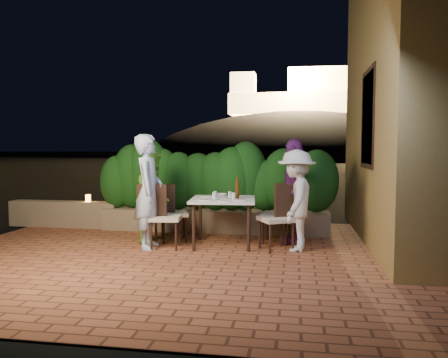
% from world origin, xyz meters
% --- Properties ---
extents(ground, '(400.00, 400.00, 0.00)m').
position_xyz_m(ground, '(0.00, 0.00, -0.02)').
color(ground, black).
rests_on(ground, ground).
extents(terrace_floor, '(7.00, 6.00, 0.15)m').
position_xyz_m(terrace_floor, '(0.00, 0.50, -0.07)').
color(terrace_floor, brown).
rests_on(terrace_floor, ground).
extents(building_wall, '(1.60, 5.00, 5.00)m').
position_xyz_m(building_wall, '(3.60, 2.00, 2.50)').
color(building_wall, olive).
rests_on(building_wall, ground).
extents(window_pane, '(0.08, 1.00, 1.40)m').
position_xyz_m(window_pane, '(2.82, 1.50, 2.00)').
color(window_pane, black).
rests_on(window_pane, building_wall).
extents(window_frame, '(0.06, 1.15, 1.55)m').
position_xyz_m(window_frame, '(2.81, 1.50, 2.00)').
color(window_frame, black).
rests_on(window_frame, building_wall).
extents(planter, '(4.20, 0.55, 0.40)m').
position_xyz_m(planter, '(0.20, 2.30, 0.20)').
color(planter, '#7A684E').
rests_on(planter, ground).
extents(hedge, '(4.00, 0.70, 1.10)m').
position_xyz_m(hedge, '(0.20, 2.30, 0.95)').
color(hedge, '#133F11').
rests_on(hedge, planter).
extents(parapet, '(2.20, 0.30, 0.50)m').
position_xyz_m(parapet, '(-2.80, 2.30, 0.25)').
color(parapet, '#7A684E').
rests_on(parapet, ground).
extents(hill, '(52.00, 40.00, 22.00)m').
position_xyz_m(hill, '(2.00, 60.00, -4.00)').
color(hill, black).
rests_on(hill, ground).
extents(fortress, '(26.00, 8.00, 8.00)m').
position_xyz_m(fortress, '(2.00, 60.00, 10.50)').
color(fortress, '#FFCC7A').
rests_on(fortress, hill).
extents(dining_table, '(1.09, 1.09, 0.75)m').
position_xyz_m(dining_table, '(0.56, 1.16, 0.38)').
color(dining_table, white).
rests_on(dining_table, ground).
extents(plate_nw, '(0.24, 0.24, 0.01)m').
position_xyz_m(plate_nw, '(0.34, 0.88, 0.76)').
color(plate_nw, white).
rests_on(plate_nw, dining_table).
extents(plate_sw, '(0.22, 0.22, 0.01)m').
position_xyz_m(plate_sw, '(0.26, 1.35, 0.76)').
color(plate_sw, white).
rests_on(plate_sw, dining_table).
extents(plate_ne, '(0.22, 0.22, 0.01)m').
position_xyz_m(plate_ne, '(0.86, 0.93, 0.76)').
color(plate_ne, white).
rests_on(plate_ne, dining_table).
extents(plate_se, '(0.20, 0.20, 0.01)m').
position_xyz_m(plate_se, '(0.80, 1.39, 0.76)').
color(plate_se, white).
rests_on(plate_se, dining_table).
extents(plate_centre, '(0.20, 0.20, 0.01)m').
position_xyz_m(plate_centre, '(0.54, 1.15, 0.76)').
color(plate_centre, white).
rests_on(plate_centre, dining_table).
extents(plate_front, '(0.21, 0.21, 0.01)m').
position_xyz_m(plate_front, '(0.64, 0.82, 0.76)').
color(plate_front, white).
rests_on(plate_front, dining_table).
extents(glass_nw, '(0.07, 0.07, 0.11)m').
position_xyz_m(glass_nw, '(0.46, 0.98, 0.81)').
color(glass_nw, silver).
rests_on(glass_nw, dining_table).
extents(glass_sw, '(0.06, 0.06, 0.10)m').
position_xyz_m(glass_sw, '(0.41, 1.30, 0.80)').
color(glass_sw, silver).
rests_on(glass_sw, dining_table).
extents(glass_ne, '(0.06, 0.06, 0.10)m').
position_xyz_m(glass_ne, '(0.74, 1.08, 0.80)').
color(glass_ne, silver).
rests_on(glass_ne, dining_table).
extents(glass_se, '(0.06, 0.06, 0.10)m').
position_xyz_m(glass_se, '(0.65, 1.30, 0.80)').
color(glass_se, silver).
rests_on(glass_se, dining_table).
extents(beer_bottle, '(0.07, 0.07, 0.35)m').
position_xyz_m(beer_bottle, '(0.78, 1.20, 0.92)').
color(beer_bottle, '#492C0C').
rests_on(beer_bottle, dining_table).
extents(bowl, '(0.19, 0.19, 0.04)m').
position_xyz_m(bowl, '(0.48, 1.47, 0.77)').
color(bowl, white).
rests_on(bowl, dining_table).
extents(chair_left_front, '(0.51, 0.51, 0.99)m').
position_xyz_m(chair_left_front, '(-0.28, 0.83, 0.49)').
color(chair_left_front, black).
rests_on(chair_left_front, ground).
extents(chair_left_back, '(0.57, 0.57, 0.95)m').
position_xyz_m(chair_left_back, '(-0.30, 1.36, 0.48)').
color(chair_left_back, black).
rests_on(chair_left_back, ground).
extents(chair_right_front, '(0.62, 0.62, 0.99)m').
position_xyz_m(chair_right_front, '(1.41, 0.98, 0.50)').
color(chair_right_front, black).
rests_on(chair_right_front, ground).
extents(chair_right_back, '(0.51, 0.51, 0.98)m').
position_xyz_m(chair_right_back, '(1.40, 1.49, 0.49)').
color(chair_right_back, black).
rests_on(chair_right_back, ground).
extents(diner_blue, '(0.52, 0.70, 1.76)m').
position_xyz_m(diner_blue, '(-0.54, 0.80, 0.88)').
color(diner_blue, silver).
rests_on(diner_blue, ground).
extents(diner_green, '(0.67, 0.81, 1.50)m').
position_xyz_m(diner_green, '(-0.63, 1.29, 0.75)').
color(diner_green, '#78D141').
rests_on(diner_green, ground).
extents(diner_white, '(0.69, 1.05, 1.52)m').
position_xyz_m(diner_white, '(1.71, 1.00, 0.76)').
color(diner_white, silver).
rests_on(diner_white, ground).
extents(diner_purple, '(0.42, 1.00, 1.70)m').
position_xyz_m(diner_purple, '(1.67, 1.53, 0.85)').
color(diner_purple, '#6C2776').
rests_on(diner_purple, ground).
extents(parapet_lamp, '(0.10, 0.10, 0.14)m').
position_xyz_m(parapet_lamp, '(-2.29, 2.30, 0.57)').
color(parapet_lamp, orange).
rests_on(parapet_lamp, parapet).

